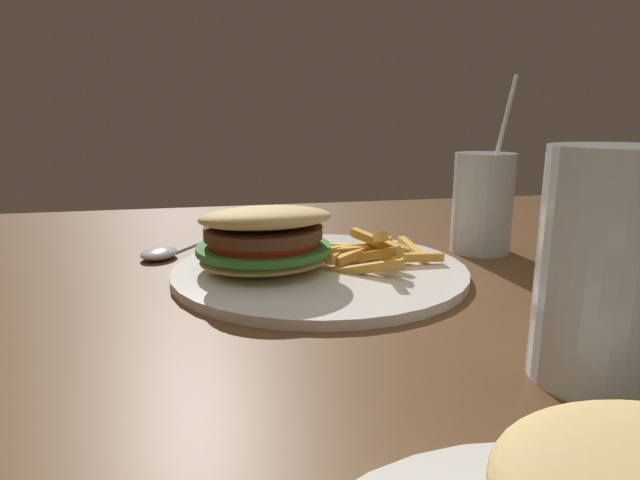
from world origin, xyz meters
name	(u,v)px	position (x,y,z in m)	size (l,w,h in m)	color
dining_table	(303,467)	(0.00, 0.00, 0.66)	(1.38, 1.28, 0.77)	brown
meal_plate_near	(295,253)	(-0.02, -0.16, 0.80)	(0.32, 0.32, 0.09)	white
beer_glass	(608,277)	(-0.18, 0.11, 0.84)	(0.09, 0.09, 0.15)	silver
juice_glass	(482,208)	(-0.27, -0.22, 0.83)	(0.07, 0.07, 0.22)	silver
spoon	(163,252)	(0.12, -0.28, 0.78)	(0.11, 0.15, 0.01)	silver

